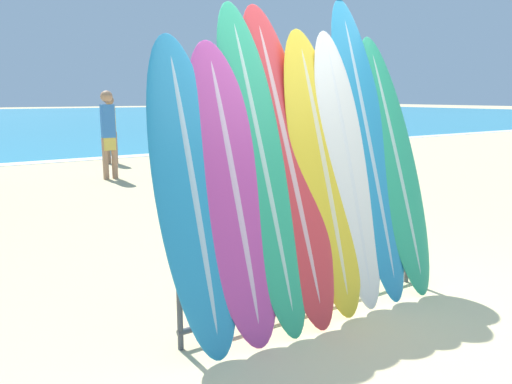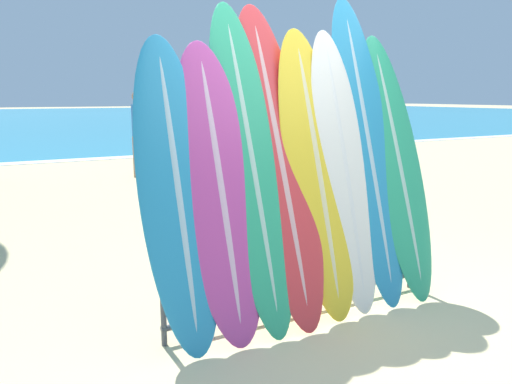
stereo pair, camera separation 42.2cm
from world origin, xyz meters
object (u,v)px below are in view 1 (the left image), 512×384
(surfboard_slot_4, at_px, (323,170))
(surfboard_slot_6, at_px, (368,147))
(surfboard_slot_5, at_px, (347,168))
(person_far_left, at_px, (108,131))
(surfboard_slot_1, at_px, (233,190))
(surfboard_slot_0, at_px, (192,192))
(person_mid_beach, at_px, (111,127))
(surfboard_rack, at_px, (312,257))
(surfboard_slot_3, at_px, (287,160))
(surfboard_slot_7, at_px, (395,163))
(surfboard_slot_2, at_px, (261,163))

(surfboard_slot_4, height_order, surfboard_slot_6, surfboard_slot_6)
(surfboard_slot_5, height_order, person_far_left, surfboard_slot_5)
(surfboard_slot_1, xyz_separation_m, surfboard_slot_5, (1.09, 0.01, 0.07))
(surfboard_slot_0, relative_size, surfboard_slot_5, 0.95)
(surfboard_slot_0, relative_size, person_far_left, 1.18)
(person_mid_beach, bearing_deg, surfboard_rack, 92.44)
(surfboard_slot_3, distance_m, surfboard_slot_7, 1.15)
(surfboard_slot_6, xyz_separation_m, person_far_left, (-0.03, 7.17, -0.28))
(surfboard_slot_0, relative_size, person_mid_beach, 1.25)
(surfboard_slot_6, bearing_deg, surfboard_slot_7, -8.59)
(surfboard_slot_0, bearing_deg, surfboard_slot_5, 0.27)
(surfboard_slot_5, bearing_deg, surfboard_slot_6, 11.50)
(surfboard_slot_2, xyz_separation_m, surfboard_slot_4, (0.56, -0.04, -0.09))
(surfboard_slot_3, xyz_separation_m, surfboard_slot_5, (0.57, -0.06, -0.10))
(surfboard_slot_1, distance_m, surfboard_slot_4, 0.84)
(person_far_left, bearing_deg, surfboard_rack, 86.69)
(surfboard_slot_4, bearing_deg, surfboard_slot_5, -2.18)
(surfboard_slot_3, height_order, person_far_left, surfboard_slot_3)
(surfboard_slot_3, bearing_deg, person_far_left, 83.49)
(surfboard_slot_6, distance_m, surfboard_slot_7, 0.33)
(surfboard_slot_4, bearing_deg, surfboard_slot_6, 5.06)
(surfboard_slot_3, xyz_separation_m, person_far_left, (0.82, 7.16, -0.23))
(surfboard_slot_2, height_order, surfboard_slot_4, surfboard_slot_2)
(surfboard_slot_2, xyz_separation_m, surfboard_slot_7, (1.39, -0.04, -0.09))
(surfboard_slot_6, bearing_deg, surfboard_slot_2, -179.78)
(surfboard_slot_6, bearing_deg, person_mid_beach, 85.59)
(surfboard_slot_4, xyz_separation_m, person_mid_beach, (1.27, 9.52, -0.19))
(surfboard_slot_0, height_order, person_far_left, surfboard_slot_0)
(surfboard_slot_4, relative_size, surfboard_slot_6, 0.88)
(surfboard_slot_5, bearing_deg, person_far_left, 88.00)
(surfboard_slot_0, xyz_separation_m, surfboard_slot_7, (1.98, 0.02, 0.05))
(surfboard_slot_0, height_order, person_mid_beach, surfboard_slot_0)
(surfboard_slot_0, distance_m, surfboard_slot_2, 0.61)
(surfboard_rack, height_order, surfboard_slot_4, surfboard_slot_4)
(surfboard_slot_0, height_order, surfboard_slot_6, surfboard_slot_6)
(person_far_left, bearing_deg, surfboard_slot_4, 87.83)
(person_mid_beach, bearing_deg, surfboard_slot_3, 91.39)
(surfboard_slot_0, bearing_deg, person_far_left, 77.13)
(surfboard_slot_2, height_order, surfboard_slot_5, surfboard_slot_2)
(surfboard_slot_3, bearing_deg, surfboard_slot_1, -171.44)
(surfboard_rack, xyz_separation_m, surfboard_slot_2, (-0.41, 0.11, 0.76))
(surfboard_slot_2, bearing_deg, surfboard_slot_1, -166.42)
(surfboard_slot_7, bearing_deg, surfboard_rack, -175.69)
(surfboard_slot_4, bearing_deg, surfboard_rack, -154.80)
(person_far_left, bearing_deg, surfboard_slot_3, 85.34)
(surfboard_slot_5, distance_m, surfboard_slot_7, 0.58)
(surfboard_slot_7, bearing_deg, person_far_left, 92.57)
(surfboard_rack, relative_size, surfboard_slot_3, 0.95)
(surfboard_rack, xyz_separation_m, person_mid_beach, (1.42, 9.59, 0.48))
(surfboard_slot_7, bearing_deg, person_mid_beach, 87.38)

